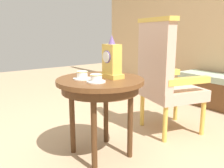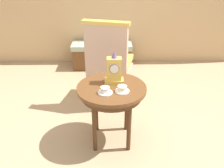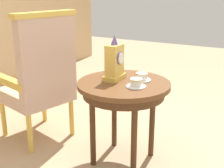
{
  "view_description": "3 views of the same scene",
  "coord_description": "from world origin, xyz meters",
  "px_view_note": "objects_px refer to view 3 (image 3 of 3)",
  "views": [
    {
      "loc": [
        1.46,
        -1.06,
        1.02
      ],
      "look_at": [
        -0.04,
        0.04,
        0.6
      ],
      "focal_mm": 38.37,
      "sensor_mm": 36.0,
      "label": 1
    },
    {
      "loc": [
        -0.11,
        -2.18,
        1.8
      ],
      "look_at": [
        -0.08,
        0.06,
        0.63
      ],
      "focal_mm": 39.55,
      "sensor_mm": 36.0,
      "label": 2
    },
    {
      "loc": [
        -2.01,
        -1.0,
        1.33
      ],
      "look_at": [
        -0.12,
        0.03,
        0.64
      ],
      "focal_mm": 48.9,
      "sensor_mm": 36.0,
      "label": 3
    }
  ],
  "objects_px": {
    "side_table": "(124,92)",
    "armchair": "(41,76)",
    "teacup_left": "(136,83)",
    "mantel_clock": "(115,62)",
    "teacup_right": "(142,77)"
  },
  "relations": [
    {
      "from": "teacup_left",
      "to": "armchair",
      "type": "distance_m",
      "value": 0.91
    },
    {
      "from": "teacup_left",
      "to": "armchair",
      "type": "bearing_deg",
      "value": 87.78
    },
    {
      "from": "side_table",
      "to": "teacup_left",
      "type": "distance_m",
      "value": 0.18
    },
    {
      "from": "teacup_left",
      "to": "mantel_clock",
      "type": "xyz_separation_m",
      "value": [
        0.09,
        0.22,
        0.11
      ]
    },
    {
      "from": "teacup_left",
      "to": "mantel_clock",
      "type": "bearing_deg",
      "value": 67.87
    },
    {
      "from": "side_table",
      "to": "mantel_clock",
      "type": "bearing_deg",
      "value": 73.46
    },
    {
      "from": "teacup_left",
      "to": "armchair",
      "type": "height_order",
      "value": "armchair"
    },
    {
      "from": "side_table",
      "to": "armchair",
      "type": "distance_m",
      "value": 0.78
    },
    {
      "from": "mantel_clock",
      "to": "armchair",
      "type": "distance_m",
      "value": 0.72
    },
    {
      "from": "teacup_left",
      "to": "armchair",
      "type": "xyz_separation_m",
      "value": [
        0.04,
        0.91,
        -0.09
      ]
    },
    {
      "from": "side_table",
      "to": "armchair",
      "type": "height_order",
      "value": "armchair"
    },
    {
      "from": "teacup_right",
      "to": "side_table",
      "type": "bearing_deg",
      "value": 134.56
    },
    {
      "from": "mantel_clock",
      "to": "armchair",
      "type": "height_order",
      "value": "armchair"
    },
    {
      "from": "teacup_right",
      "to": "mantel_clock",
      "type": "distance_m",
      "value": 0.23
    },
    {
      "from": "armchair",
      "to": "teacup_left",
      "type": "bearing_deg",
      "value": -92.22
    }
  ]
}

